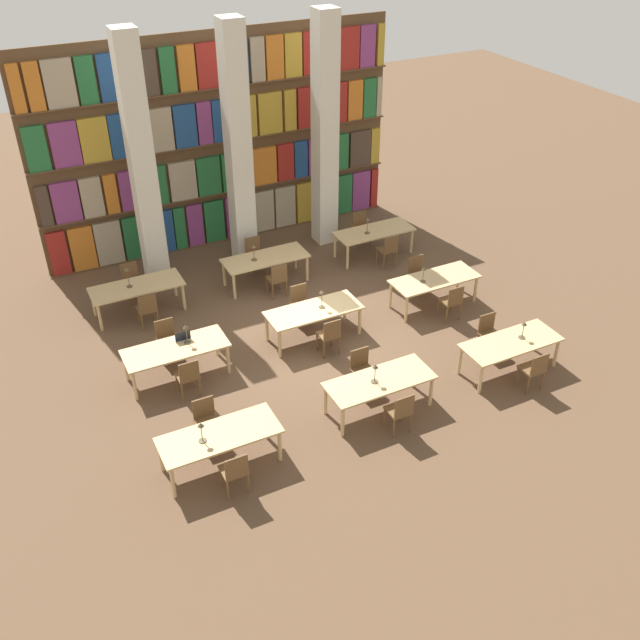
# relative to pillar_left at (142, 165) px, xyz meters

# --- Properties ---
(ground_plane) EXTENTS (40.00, 40.00, 0.00)m
(ground_plane) POSITION_rel_pillar_left_xyz_m (2.36, -4.13, -3.00)
(ground_plane) COLOR brown
(bookshelf_bank) EXTENTS (9.58, 0.35, 5.50)m
(bookshelf_bank) POSITION_rel_pillar_left_xyz_m (2.37, 1.30, -0.38)
(bookshelf_bank) COLOR brown
(bookshelf_bank) RESTS_ON ground_plane
(pillar_left) EXTENTS (0.54, 0.54, 6.00)m
(pillar_left) POSITION_rel_pillar_left_xyz_m (0.00, 0.00, 0.00)
(pillar_left) COLOR silver
(pillar_left) RESTS_ON ground_plane
(pillar_center) EXTENTS (0.54, 0.54, 6.00)m
(pillar_center) POSITION_rel_pillar_left_xyz_m (2.36, 0.00, 0.00)
(pillar_center) COLOR silver
(pillar_center) RESTS_ON ground_plane
(pillar_right) EXTENTS (0.54, 0.54, 6.00)m
(pillar_right) POSITION_rel_pillar_left_xyz_m (4.72, 0.00, 0.00)
(pillar_right) COLOR silver
(pillar_right) RESTS_ON ground_plane
(reading_table_0) EXTENTS (2.10, 0.85, 0.72)m
(reading_table_0) POSITION_rel_pillar_left_xyz_m (-0.81, -6.88, -2.36)
(reading_table_0) COLOR tan
(reading_table_0) RESTS_ON ground_plane
(chair_0) EXTENTS (0.42, 0.40, 0.90)m
(chair_0) POSITION_rel_pillar_left_xyz_m (-0.82, -7.58, -2.51)
(chair_0) COLOR brown
(chair_0) RESTS_ON ground_plane
(chair_1) EXTENTS (0.42, 0.40, 0.90)m
(chair_1) POSITION_rel_pillar_left_xyz_m (-0.82, -6.17, -2.51)
(chair_1) COLOR brown
(chair_1) RESTS_ON ground_plane
(desk_lamp_0) EXTENTS (0.14, 0.14, 0.41)m
(desk_lamp_0) POSITION_rel_pillar_left_xyz_m (-1.12, -6.91, -2.01)
(desk_lamp_0) COLOR brown
(desk_lamp_0) RESTS_ON reading_table_0
(reading_table_1) EXTENTS (2.10, 0.85, 0.72)m
(reading_table_1) POSITION_rel_pillar_left_xyz_m (2.40, -6.82, -2.36)
(reading_table_1) COLOR tan
(reading_table_1) RESTS_ON ground_plane
(chair_2) EXTENTS (0.42, 0.40, 0.90)m
(chair_2) POSITION_rel_pillar_left_xyz_m (2.43, -7.53, -2.51)
(chair_2) COLOR brown
(chair_2) RESTS_ON ground_plane
(chair_3) EXTENTS (0.42, 0.40, 0.90)m
(chair_3) POSITION_rel_pillar_left_xyz_m (2.43, -6.12, -2.51)
(chair_3) COLOR brown
(chair_3) RESTS_ON ground_plane
(desk_lamp_1) EXTENTS (0.14, 0.14, 0.41)m
(desk_lamp_1) POSITION_rel_pillar_left_xyz_m (2.28, -6.83, -2.01)
(desk_lamp_1) COLOR brown
(desk_lamp_1) RESTS_ON reading_table_1
(reading_table_2) EXTENTS (2.10, 0.85, 0.72)m
(reading_table_2) POSITION_rel_pillar_left_xyz_m (5.43, -6.95, -2.36)
(reading_table_2) COLOR tan
(reading_table_2) RESTS_ON ground_plane
(chair_4) EXTENTS (0.42, 0.40, 0.90)m
(chair_4) POSITION_rel_pillar_left_xyz_m (5.45, -7.66, -2.51)
(chair_4) COLOR brown
(chair_4) RESTS_ON ground_plane
(chair_5) EXTENTS (0.42, 0.40, 0.90)m
(chair_5) POSITION_rel_pillar_left_xyz_m (5.45, -6.25, -2.51)
(chair_5) COLOR brown
(chair_5) RESTS_ON ground_plane
(desk_lamp_2) EXTENTS (0.14, 0.14, 0.39)m
(desk_lamp_2) POSITION_rel_pillar_left_xyz_m (5.70, -6.94, -2.02)
(desk_lamp_2) COLOR brown
(desk_lamp_2) RESTS_ON reading_table_2
(reading_table_3) EXTENTS (2.10, 0.85, 0.72)m
(reading_table_3) POSITION_rel_pillar_left_xyz_m (-0.73, -4.09, -2.36)
(reading_table_3) COLOR tan
(reading_table_3) RESTS_ON ground_plane
(chair_6) EXTENTS (0.42, 0.40, 0.90)m
(chair_6) POSITION_rel_pillar_left_xyz_m (-0.72, -4.80, -2.51)
(chair_6) COLOR brown
(chair_6) RESTS_ON ground_plane
(chair_7) EXTENTS (0.42, 0.40, 0.90)m
(chair_7) POSITION_rel_pillar_left_xyz_m (-0.72, -3.38, -2.51)
(chair_7) COLOR brown
(chair_7) RESTS_ON ground_plane
(desk_lamp_3) EXTENTS (0.14, 0.14, 0.43)m
(desk_lamp_3) POSITION_rel_pillar_left_xyz_m (-0.46, -4.04, -1.99)
(desk_lamp_3) COLOR brown
(desk_lamp_3) RESTS_ON reading_table_3
(laptop) EXTENTS (0.32, 0.22, 0.21)m
(laptop) POSITION_rel_pillar_left_xyz_m (-0.51, -3.86, -2.24)
(laptop) COLOR silver
(laptop) RESTS_ON reading_table_3
(reading_table_4) EXTENTS (2.10, 0.85, 0.72)m
(reading_table_4) POSITION_rel_pillar_left_xyz_m (2.37, -4.08, -2.36)
(reading_table_4) COLOR tan
(reading_table_4) RESTS_ON ground_plane
(chair_8) EXTENTS (0.42, 0.40, 0.90)m
(chair_8) POSITION_rel_pillar_left_xyz_m (2.39, -4.78, -2.51)
(chair_8) COLOR brown
(chair_8) RESTS_ON ground_plane
(chair_9) EXTENTS (0.42, 0.40, 0.90)m
(chair_9) POSITION_rel_pillar_left_xyz_m (2.39, -3.37, -2.51)
(chair_9) COLOR brown
(chair_9) RESTS_ON ground_plane
(desk_lamp_4) EXTENTS (0.14, 0.14, 0.44)m
(desk_lamp_4) POSITION_rel_pillar_left_xyz_m (2.57, -4.08, -1.99)
(desk_lamp_4) COLOR brown
(desk_lamp_4) RESTS_ON reading_table_4
(reading_table_5) EXTENTS (2.10, 0.85, 0.72)m
(reading_table_5) POSITION_rel_pillar_left_xyz_m (5.48, -4.14, -2.36)
(reading_table_5) COLOR tan
(reading_table_5) RESTS_ON ground_plane
(chair_10) EXTENTS (0.42, 0.40, 0.90)m
(chair_10) POSITION_rel_pillar_left_xyz_m (5.49, -4.84, -2.51)
(chair_10) COLOR brown
(chair_10) RESTS_ON ground_plane
(chair_11) EXTENTS (0.42, 0.40, 0.90)m
(chair_11) POSITION_rel_pillar_left_xyz_m (5.49, -3.43, -2.51)
(chair_11) COLOR brown
(chair_11) RESTS_ON ground_plane
(desk_lamp_5) EXTENTS (0.14, 0.14, 0.39)m
(desk_lamp_5) POSITION_rel_pillar_left_xyz_m (5.14, -4.15, -2.02)
(desk_lamp_5) COLOR brown
(desk_lamp_5) RESTS_ON reading_table_5
(reading_table_6) EXTENTS (2.10, 0.85, 0.72)m
(reading_table_6) POSITION_rel_pillar_left_xyz_m (-0.81, -1.36, -2.36)
(reading_table_6) COLOR tan
(reading_table_6) RESTS_ON ground_plane
(chair_12) EXTENTS (0.42, 0.40, 0.90)m
(chair_12) POSITION_rel_pillar_left_xyz_m (-0.78, -2.06, -2.51)
(chair_12) COLOR brown
(chair_12) RESTS_ON ground_plane
(chair_13) EXTENTS (0.42, 0.40, 0.90)m
(chair_13) POSITION_rel_pillar_left_xyz_m (-0.78, -0.65, -2.51)
(chair_13) COLOR brown
(chair_13) RESTS_ON ground_plane
(desk_lamp_6) EXTENTS (0.14, 0.14, 0.50)m
(desk_lamp_6) POSITION_rel_pillar_left_xyz_m (-0.96, -1.33, -1.94)
(desk_lamp_6) COLOR brown
(desk_lamp_6) RESTS_ON reading_table_6
(reading_table_7) EXTENTS (2.10, 0.85, 0.72)m
(reading_table_7) POSITION_rel_pillar_left_xyz_m (2.35, -1.44, -2.36)
(reading_table_7) COLOR tan
(reading_table_7) RESTS_ON ground_plane
(chair_14) EXTENTS (0.42, 0.40, 0.90)m
(chair_14) POSITION_rel_pillar_left_xyz_m (2.36, -2.14, -2.51)
(chair_14) COLOR brown
(chair_14) RESTS_ON ground_plane
(chair_15) EXTENTS (0.42, 0.40, 0.90)m
(chair_15) POSITION_rel_pillar_left_xyz_m (2.36, -0.73, -2.51)
(chair_15) COLOR brown
(chair_15) RESTS_ON ground_plane
(desk_lamp_7) EXTENTS (0.14, 0.14, 0.42)m
(desk_lamp_7) POSITION_rel_pillar_left_xyz_m (2.06, -1.44, -2.00)
(desk_lamp_7) COLOR brown
(desk_lamp_7) RESTS_ON reading_table_7
(reading_table_8) EXTENTS (2.10, 0.85, 0.72)m
(reading_table_8) POSITION_rel_pillar_left_xyz_m (5.47, -1.38, -2.36)
(reading_table_8) COLOR tan
(reading_table_8) RESTS_ON ground_plane
(chair_16) EXTENTS (0.42, 0.40, 0.90)m
(chair_16) POSITION_rel_pillar_left_xyz_m (5.49, -2.08, -2.51)
(chair_16) COLOR brown
(chair_16) RESTS_ON ground_plane
(chair_17) EXTENTS (0.42, 0.40, 0.90)m
(chair_17) POSITION_rel_pillar_left_xyz_m (5.49, -0.67, -2.51)
(chair_17) COLOR brown
(chair_17) RESTS_ON ground_plane
(desk_lamp_8) EXTENTS (0.14, 0.14, 0.44)m
(desk_lamp_8) POSITION_rel_pillar_left_xyz_m (5.23, -1.42, -1.98)
(desk_lamp_8) COLOR brown
(desk_lamp_8) RESTS_ON reading_table_8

